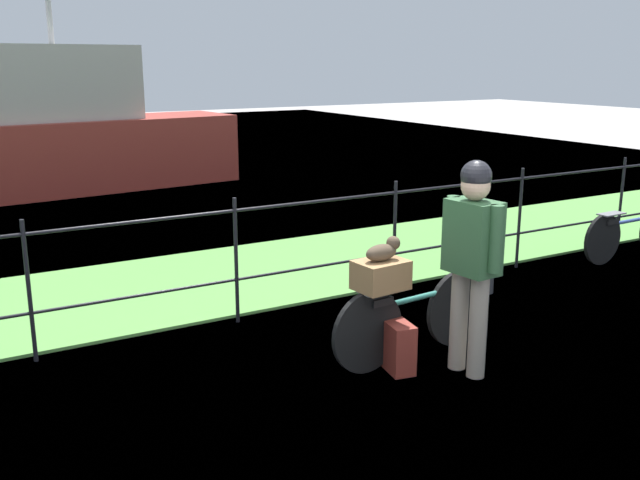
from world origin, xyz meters
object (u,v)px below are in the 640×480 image
at_px(wooden_crate, 381,275).
at_px(cyclist_person, 472,249).
at_px(bicycle_main, 413,318).
at_px(backpack_on_paving, 399,348).
at_px(moored_boat_near, 60,139).
at_px(terrier_dog, 384,251).
at_px(mooring_bollard, 485,270).
at_px(bicycle_parked, 629,233).

distance_m(wooden_crate, cyclist_person, 0.72).
height_order(bicycle_main, backpack_on_paving, bicycle_main).
xyz_separation_m(cyclist_person, moored_boat_near, (-1.09, 9.91, -0.02)).
distance_m(bicycle_main, terrier_dog, 0.70).
xyz_separation_m(bicycle_main, terrier_dog, (-0.33, -0.03, 0.62)).
bearing_deg(bicycle_main, terrier_dog, -175.39).
relative_size(bicycle_main, mooring_bollard, 3.43).
xyz_separation_m(terrier_dog, moored_boat_near, (-0.56, 9.50, 0.01)).
distance_m(cyclist_person, bicycle_parked, 4.31).
xyz_separation_m(bicycle_main, moored_boat_near, (-0.89, 9.48, 0.63)).
distance_m(bicycle_main, moored_boat_near, 9.54).
bearing_deg(mooring_bollard, bicycle_main, -149.84).
distance_m(backpack_on_paving, moored_boat_near, 9.68).
bearing_deg(wooden_crate, moored_boat_near, 93.24).
distance_m(bicycle_main, cyclist_person, 0.81).
bearing_deg(mooring_bollard, bicycle_parked, 2.31).
bearing_deg(bicycle_parked, mooring_bollard, -177.69).
xyz_separation_m(mooring_bollard, moored_boat_near, (-2.61, 8.48, 0.74)).
relative_size(cyclist_person, bicycle_parked, 1.01).
relative_size(bicycle_main, bicycle_parked, 0.98).
bearing_deg(terrier_dog, cyclist_person, -37.68).
height_order(bicycle_main, moored_boat_near, moored_boat_near).
distance_m(wooden_crate, moored_boat_near, 9.52).
bearing_deg(cyclist_person, backpack_on_paving, 148.53).
distance_m(mooring_bollard, bicycle_parked, 2.46).
relative_size(cyclist_person, backpack_on_paving, 4.21).
relative_size(wooden_crate, moored_boat_near, 0.06).
xyz_separation_m(terrier_dog, mooring_bollard, (2.05, 1.03, -0.73)).
bearing_deg(backpack_on_paving, cyclist_person, -110.85).
relative_size(bicycle_parked, moored_boat_near, 0.25).
xyz_separation_m(terrier_dog, backpack_on_paving, (0.07, -0.13, -0.77)).
xyz_separation_m(wooden_crate, backpack_on_paving, (0.10, -0.13, -0.58)).
bearing_deg(cyclist_person, terrier_dog, 142.32).
bearing_deg(bicycle_parked, moored_boat_near, 121.17).
distance_m(cyclist_person, moored_boat_near, 9.97).
xyz_separation_m(cyclist_person, backpack_on_paving, (-0.46, 0.28, -0.80)).
height_order(wooden_crate, moored_boat_near, moored_boat_near).
xyz_separation_m(bicycle_main, wooden_crate, (-0.35, -0.03, 0.43)).
bearing_deg(cyclist_person, mooring_bollard, 43.40).
bearing_deg(bicycle_parked, terrier_dog, -165.99).
bearing_deg(terrier_dog, moored_boat_near, 93.39).
relative_size(terrier_dog, moored_boat_near, 0.05).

